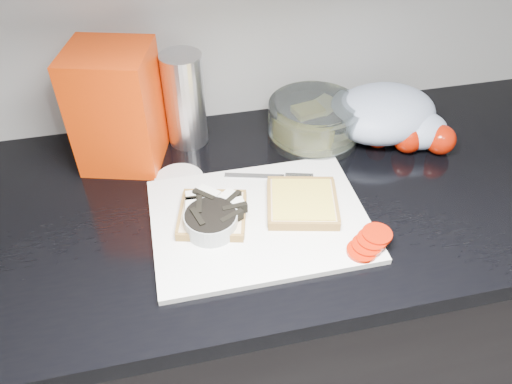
{
  "coord_description": "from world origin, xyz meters",
  "views": [
    {
      "loc": [
        -0.26,
        0.47,
        1.57
      ],
      "look_at": [
        -0.11,
        1.15,
        0.95
      ],
      "focal_mm": 35.0,
      "sensor_mm": 36.0,
      "label": 1
    }
  ],
  "objects_px": {
    "glass_bowl": "(314,121)",
    "bread_bag": "(117,108)",
    "steel_canister": "(185,100)",
    "cutting_board": "(259,220)"
  },
  "relations": [
    {
      "from": "glass_bowl",
      "to": "bread_bag",
      "type": "distance_m",
      "value": 0.43
    },
    {
      "from": "glass_bowl",
      "to": "steel_canister",
      "type": "distance_m",
      "value": 0.29
    },
    {
      "from": "cutting_board",
      "to": "steel_canister",
      "type": "relative_size",
      "value": 1.91
    },
    {
      "from": "cutting_board",
      "to": "glass_bowl",
      "type": "xyz_separation_m",
      "value": [
        0.18,
        0.24,
        0.04
      ]
    },
    {
      "from": "bread_bag",
      "to": "cutting_board",
      "type": "bearing_deg",
      "value": -31.11
    },
    {
      "from": "cutting_board",
      "to": "bread_bag",
      "type": "distance_m",
      "value": 0.37
    },
    {
      "from": "bread_bag",
      "to": "steel_canister",
      "type": "distance_m",
      "value": 0.15
    },
    {
      "from": "steel_canister",
      "to": "cutting_board",
      "type": "bearing_deg",
      "value": -71.41
    },
    {
      "from": "glass_bowl",
      "to": "bread_bag",
      "type": "bearing_deg",
      "value": 178.08
    },
    {
      "from": "steel_canister",
      "to": "bread_bag",
      "type": "bearing_deg",
      "value": -165.82
    }
  ]
}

